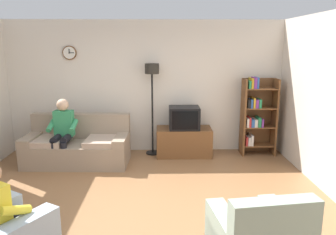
{
  "coord_description": "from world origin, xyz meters",
  "views": [
    {
      "loc": [
        0.32,
        -4.2,
        2.2
      ],
      "look_at": [
        0.43,
        0.9,
        1.08
      ],
      "focal_mm": 35.4,
      "sensor_mm": 36.0,
      "label": 1
    }
  ],
  "objects_px": {
    "floor_lamp": "(152,84)",
    "person_in_left_armchair": "(2,208)",
    "tv": "(184,118)",
    "tv_stand": "(184,142)",
    "bookshelf": "(256,115)",
    "couch": "(78,147)",
    "person_on_couch": "(62,129)"
  },
  "relations": [
    {
      "from": "tv_stand",
      "to": "bookshelf",
      "type": "distance_m",
      "value": 1.57
    },
    {
      "from": "floor_lamp",
      "to": "bookshelf",
      "type": "bearing_deg",
      "value": -0.8
    },
    {
      "from": "person_in_left_armchair",
      "to": "bookshelf",
      "type": "bearing_deg",
      "value": 44.4
    },
    {
      "from": "tv_stand",
      "to": "couch",
      "type": "bearing_deg",
      "value": -168.14
    },
    {
      "from": "floor_lamp",
      "to": "person_in_left_armchair",
      "type": "height_order",
      "value": "floor_lamp"
    },
    {
      "from": "bookshelf",
      "to": "person_in_left_armchair",
      "type": "bearing_deg",
      "value": -135.6
    },
    {
      "from": "bookshelf",
      "to": "person_on_couch",
      "type": "height_order",
      "value": "bookshelf"
    },
    {
      "from": "tv",
      "to": "person_on_couch",
      "type": "distance_m",
      "value": 2.33
    },
    {
      "from": "couch",
      "to": "person_in_left_armchair",
      "type": "bearing_deg",
      "value": -90.37
    },
    {
      "from": "tv_stand",
      "to": "person_in_left_armchair",
      "type": "distance_m",
      "value": 3.97
    },
    {
      "from": "person_in_left_armchair",
      "to": "person_on_couch",
      "type": "bearing_deg",
      "value": 94.26
    },
    {
      "from": "tv",
      "to": "tv_stand",
      "type": "bearing_deg",
      "value": 90.0
    },
    {
      "from": "person_in_left_armchair",
      "to": "tv",
      "type": "bearing_deg",
      "value": 58.52
    },
    {
      "from": "tv",
      "to": "floor_lamp",
      "type": "distance_m",
      "value": 0.93
    },
    {
      "from": "couch",
      "to": "person_on_couch",
      "type": "height_order",
      "value": "person_on_couch"
    },
    {
      "from": "person_on_couch",
      "to": "person_in_left_armchair",
      "type": "distance_m",
      "value": 2.86
    },
    {
      "from": "bookshelf",
      "to": "floor_lamp",
      "type": "height_order",
      "value": "floor_lamp"
    },
    {
      "from": "couch",
      "to": "bookshelf",
      "type": "xyz_separation_m",
      "value": [
        3.51,
        0.5,
        0.51
      ]
    },
    {
      "from": "tv",
      "to": "person_in_left_armchair",
      "type": "xyz_separation_m",
      "value": [
        -2.06,
        -3.36,
        -0.18
      ]
    },
    {
      "from": "person_on_couch",
      "to": "tv_stand",
      "type": "bearing_deg",
      "value": 13.34
    },
    {
      "from": "couch",
      "to": "floor_lamp",
      "type": "xyz_separation_m",
      "value": [
        1.4,
        0.53,
        1.14
      ]
    },
    {
      "from": "couch",
      "to": "person_in_left_armchair",
      "type": "height_order",
      "value": "person_in_left_armchair"
    },
    {
      "from": "floor_lamp",
      "to": "person_on_couch",
      "type": "distance_m",
      "value": 1.91
    },
    {
      "from": "person_on_couch",
      "to": "tv",
      "type": "bearing_deg",
      "value": 12.76
    },
    {
      "from": "couch",
      "to": "tv_stand",
      "type": "distance_m",
      "value": 2.08
    },
    {
      "from": "tv",
      "to": "person_in_left_armchair",
      "type": "distance_m",
      "value": 3.94
    },
    {
      "from": "floor_lamp",
      "to": "person_on_couch",
      "type": "bearing_deg",
      "value": -158.69
    },
    {
      "from": "tv",
      "to": "person_on_couch",
      "type": "bearing_deg",
      "value": -167.24
    },
    {
      "from": "person_on_couch",
      "to": "couch",
      "type": "bearing_deg",
      "value": 25.47
    },
    {
      "from": "tv",
      "to": "person_in_left_armchair",
      "type": "bearing_deg",
      "value": -121.48
    },
    {
      "from": "couch",
      "to": "tv_stand",
      "type": "relative_size",
      "value": 1.76
    },
    {
      "from": "tv",
      "to": "bookshelf",
      "type": "bearing_deg",
      "value": 3.66
    }
  ]
}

